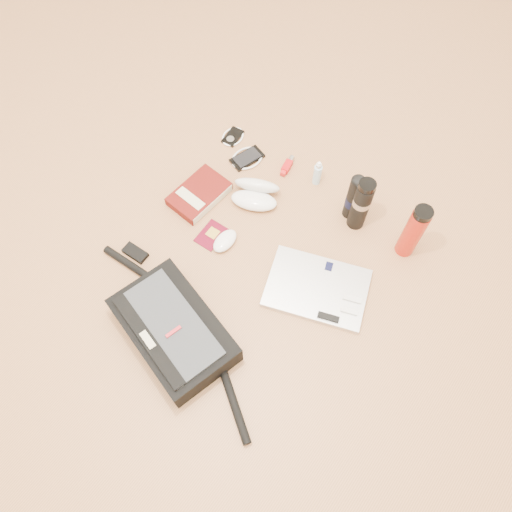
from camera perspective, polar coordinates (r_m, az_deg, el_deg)
name	(u,v)px	position (r m, az deg, el deg)	size (l,w,h in m)	color
ground	(235,273)	(1.73, -2.39, -1.97)	(4.00, 4.00, 0.00)	#A67045
messenger_bag	(173,329)	(1.62, -9.45, -8.28)	(0.80, 0.34, 0.11)	black
laptop	(317,288)	(1.71, 7.01, -3.71)	(0.40, 0.34, 0.03)	#BDBDBF
book	(199,194)	(1.89, -6.49, 7.02)	(0.16, 0.23, 0.04)	#4D0C09
passport	(211,235)	(1.81, -5.12, 2.41)	(0.09, 0.12, 0.01)	#510415
mouse	(225,241)	(1.78, -3.57, 1.73)	(0.06, 0.11, 0.03)	white
sunglasses_case	(256,193)	(1.86, -0.06, 7.20)	(0.22, 0.20, 0.10)	white
ipod	(233,137)	(2.07, -2.67, 13.47)	(0.09, 0.10, 0.01)	black
phone	(247,158)	(1.99, -1.02, 11.12)	(0.13, 0.14, 0.01)	black
inhaler	(287,166)	(1.97, 3.61, 10.26)	(0.04, 0.10, 0.03)	#AD1014
spray_bottle	(317,174)	(1.91, 7.03, 9.30)	(0.03, 0.03, 0.12)	#AED8F2
aerosol_can	(354,197)	(1.80, 11.11, 6.65)	(0.06, 0.06, 0.22)	black
thermos_black	(361,204)	(1.77, 11.92, 5.80)	(0.06, 0.06, 0.24)	black
thermos_red	(413,232)	(1.75, 17.53, 2.68)	(0.08, 0.08, 0.25)	#A81D10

